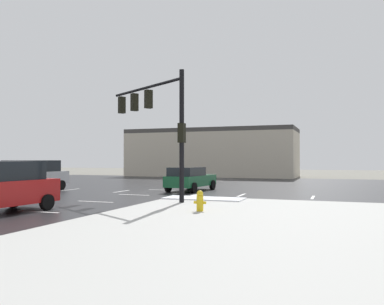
{
  "coord_description": "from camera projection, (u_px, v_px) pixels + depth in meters",
  "views": [
    {
      "loc": [
        11.24,
        -22.84,
        2.13
      ],
      "look_at": [
        1.38,
        4.21,
        2.61
      ],
      "focal_mm": 37.15,
      "sensor_mm": 36.0,
      "label": 1
    }
  ],
  "objects": [
    {
      "name": "ground_plane",
      "position": [
        149.0,
        193.0,
        25.27
      ],
      "size": [
        120.0,
        120.0,
        0.0
      ],
      "primitive_type": "plane",
      "color": "slate"
    },
    {
      "name": "road_asphalt",
      "position": [
        149.0,
        192.0,
        25.27
      ],
      "size": [
        44.0,
        44.0,
        0.02
      ],
      "primitive_type": "cube",
      "color": "#232326",
      "rests_on": "ground_plane"
    },
    {
      "name": "sidewalk_corner",
      "position": [
        370.0,
        242.0,
        9.89
      ],
      "size": [
        18.0,
        18.0,
        0.14
      ],
      "primitive_type": "cube",
      "color": "#B2B2AD",
      "rests_on": "ground_plane"
    },
    {
      "name": "snow_strip_curbside",
      "position": [
        204.0,
        198.0,
        19.8
      ],
      "size": [
        4.0,
        1.6,
        0.06
      ],
      "primitive_type": "cube",
      "color": "white",
      "rests_on": "sidewalk_corner"
    },
    {
      "name": "lane_markings",
      "position": [
        157.0,
        195.0,
        23.56
      ],
      "size": [
        36.15,
        36.15,
        0.01
      ],
      "color": "silver",
      "rests_on": "road_asphalt"
    },
    {
      "name": "traffic_signal_mast",
      "position": [
        156.0,
        114.0,
        19.97
      ],
      "size": [
        5.63,
        3.61,
        6.13
      ],
      "rotation": [
        0.0,
        0.0,
        2.59
      ],
      "color": "black",
      "rests_on": "sidewalk_corner"
    },
    {
      "name": "fire_hydrant",
      "position": [
        200.0,
        201.0,
        15.17
      ],
      "size": [
        0.48,
        0.26,
        0.79
      ],
      "color": "gold",
      "rests_on": "sidewalk_corner"
    },
    {
      "name": "strip_building_background",
      "position": [
        212.0,
        153.0,
        49.39
      ],
      "size": [
        20.48,
        8.0,
        5.82
      ],
      "color": "#BCB29E",
      "rests_on": "ground_plane"
    },
    {
      "name": "suv_silver",
      "position": [
        32.0,
        175.0,
        26.25
      ],
      "size": [
        2.59,
        4.99,
        2.03
      ],
      "rotation": [
        0.0,
        0.0,
        1.46
      ],
      "color": "#B7BABF",
      "rests_on": "road_asphalt"
    },
    {
      "name": "sedan_green",
      "position": [
        190.0,
        178.0,
        26.23
      ],
      "size": [
        2.35,
        4.66,
        1.58
      ],
      "rotation": [
        0.0,
        0.0,
        1.48
      ],
      "color": "#195933",
      "rests_on": "road_asphalt"
    }
  ]
}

